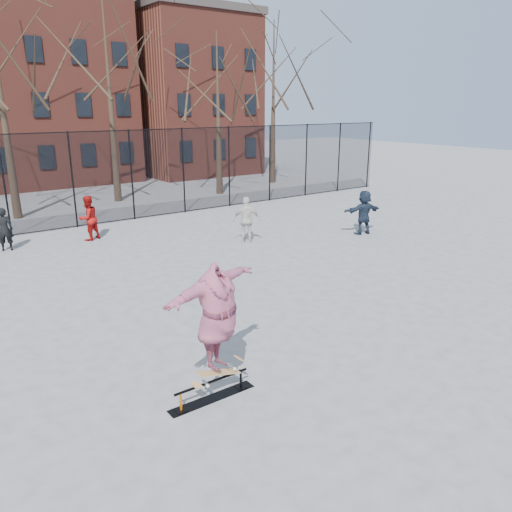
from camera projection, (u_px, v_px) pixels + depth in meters
ground at (304, 321)px, 12.11m from camera, size 100.00×100.00×0.00m
skate_rail at (212, 392)px, 8.89m from camera, size 1.68×0.26×0.37m
skateboard at (219, 375)px, 8.89m from camera, size 0.91×0.22×0.11m
skater at (217, 322)px, 8.59m from camera, size 2.47×1.52×1.95m
bystander_black at (4, 229)px, 17.73m from camera, size 0.66×0.54×1.56m
bystander_red at (88, 218)px, 19.11m from camera, size 1.02×0.92×1.72m
bystander_white at (247, 220)px, 18.70m from camera, size 1.08×0.98×1.77m
bystander_navy at (364, 212)px, 20.00m from camera, size 1.72×0.87×1.78m
fence at (105, 176)px, 21.53m from camera, size 34.03×0.07×4.00m
tree_row at (58, 52)px, 23.04m from camera, size 33.66×7.46×10.67m
rowhouses at (36, 87)px, 30.79m from camera, size 29.00×7.00×13.00m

